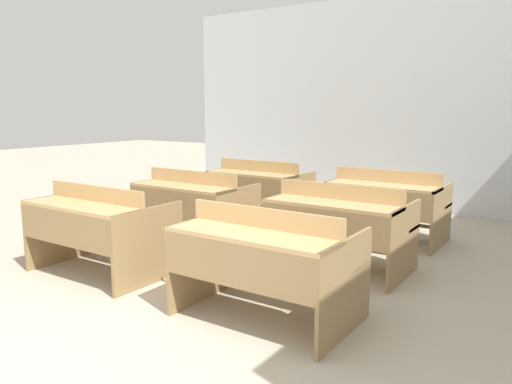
# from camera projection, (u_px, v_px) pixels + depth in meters

# --- Properties ---
(ground_plane) EXTENTS (30.00, 30.00, 0.00)m
(ground_plane) POSITION_uv_depth(u_px,v_px,m) (27.00, 368.00, 2.89)
(ground_plane) COLOR #B2A893
(wall_back) EXTENTS (6.80, 0.06, 3.10)m
(wall_back) POSITION_uv_depth(u_px,v_px,m) (384.00, 104.00, 7.34)
(wall_back) COLOR silver
(wall_back) RESTS_ON ground_plane
(bench_front_left) EXTENTS (1.22, 0.81, 0.81)m
(bench_front_left) POSITION_uv_depth(u_px,v_px,m) (99.00, 225.00, 4.50)
(bench_front_left) COLOR olive
(bench_front_left) RESTS_ON ground_plane
(bench_front_right) EXTENTS (1.22, 0.81, 0.81)m
(bench_front_right) POSITION_uv_depth(u_px,v_px,m) (265.00, 258.00, 3.51)
(bench_front_right) COLOR #95774D
(bench_front_right) RESTS_ON ground_plane
(bench_second_left) EXTENTS (1.22, 0.81, 0.81)m
(bench_second_left) POSITION_uv_depth(u_px,v_px,m) (193.00, 203.00, 5.55)
(bench_second_left) COLOR #94754B
(bench_second_left) RESTS_ON ground_plane
(bench_second_right) EXTENTS (1.22, 0.81, 0.81)m
(bench_second_right) POSITION_uv_depth(u_px,v_px,m) (339.00, 223.00, 4.59)
(bench_second_right) COLOR #94764C
(bench_second_right) RESTS_ON ground_plane
(bench_third_left) EXTENTS (1.22, 0.81, 0.81)m
(bench_third_left) POSITION_uv_depth(u_px,v_px,m) (259.00, 188.00, 6.60)
(bench_third_left) COLOR olive
(bench_third_left) RESTS_ON ground_plane
(bench_third_right) EXTENTS (1.22, 0.81, 0.81)m
(bench_third_right) POSITION_uv_depth(u_px,v_px,m) (386.00, 202.00, 5.63)
(bench_third_right) COLOR #997A50
(bench_third_right) RESTS_ON ground_plane
(schoolbag) EXTENTS (0.33, 0.27, 0.33)m
(schoolbag) POSITION_uv_depth(u_px,v_px,m) (48.00, 239.00, 5.13)
(schoolbag) COLOR maroon
(schoolbag) RESTS_ON ground_plane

